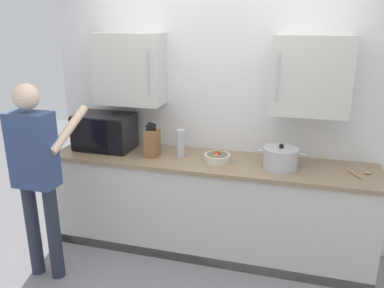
{
  "coord_description": "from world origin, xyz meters",
  "views": [
    {
      "loc": [
        0.75,
        -2.35,
        2.1
      ],
      "look_at": [
        -0.15,
        0.8,
        1.05
      ],
      "focal_mm": 36.7,
      "sensor_mm": 36.0,
      "label": 1
    }
  ],
  "objects": [
    {
      "name": "thermos_flask",
      "position": [
        -0.27,
        0.87,
        1.03
      ],
      "size": [
        0.08,
        0.08,
        0.25
      ],
      "color": "#B7BABF",
      "rests_on": "counter_unit"
    },
    {
      "name": "knife_block",
      "position": [
        -0.53,
        0.81,
        1.03
      ],
      "size": [
        0.11,
        0.15,
        0.32
      ],
      "color": "brown",
      "rests_on": "counter_unit"
    },
    {
      "name": "fruit_bowl",
      "position": [
        0.08,
        0.82,
        0.94
      ],
      "size": [
        0.23,
        0.23,
        0.1
      ],
      "color": "beige",
      "rests_on": "counter_unit"
    },
    {
      "name": "counter_unit",
      "position": [
        0.0,
        0.85,
        0.45
      ],
      "size": [
        2.9,
        0.64,
        0.9
      ],
      "color": "beige",
      "rests_on": "ground_plane"
    },
    {
      "name": "wooden_spoon",
      "position": [
        1.27,
        0.86,
        0.91
      ],
      "size": [
        0.2,
        0.18,
        0.02
      ],
      "color": "tan",
      "rests_on": "counter_unit"
    },
    {
      "name": "back_wall_tiled",
      "position": [
        -0.0,
        1.17,
        1.49
      ],
      "size": [
        3.23,
        0.44,
        2.9
      ],
      "color": "white",
      "rests_on": "ground_plane"
    },
    {
      "name": "stock_pot",
      "position": [
        0.62,
        0.81,
        0.99
      ],
      "size": [
        0.39,
        0.29,
        0.21
      ],
      "color": "#B7BABF",
      "rests_on": "counter_unit"
    },
    {
      "name": "person_figure",
      "position": [
        -1.23,
        0.09,
        0.98
      ],
      "size": [
        0.46,
        0.6,
        1.65
      ],
      "color": "#282D3D",
      "rests_on": "ground_plane"
    },
    {
      "name": "microwave_oven",
      "position": [
        -1.07,
        0.89,
        1.07
      ],
      "size": [
        0.54,
        0.36,
        0.34
      ],
      "color": "black",
      "rests_on": "counter_unit"
    }
  ]
}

